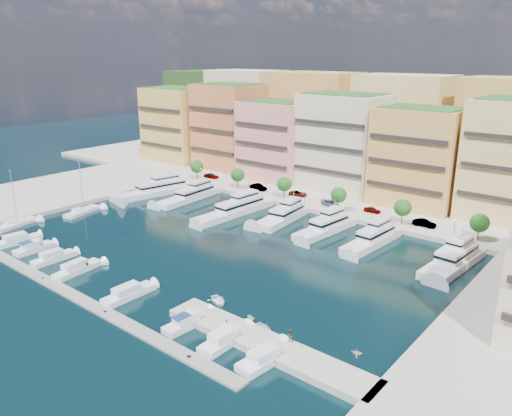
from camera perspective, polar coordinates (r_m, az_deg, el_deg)
The scene contains 54 objects.
ground at distance 100.19m, azimuth -4.53°, elevation -4.36°, with size 400.00×400.00×0.00m, color black.
north_quay at distance 148.81m, azimuth 12.25°, elevation 2.55°, with size 220.00×64.00×2.00m, color #9E998E.
west_quay at distance 144.75m, azimuth -24.85°, elevation 0.90°, with size 34.00×76.00×2.00m, color #9E998E.
hillside at distance 191.82m, azimuth 18.96°, elevation 5.28°, with size 240.00×40.00×58.00m, color #1F3214.
south_pontoon at distance 85.68m, azimuth -20.26°, elevation -9.36°, with size 72.00×2.20×0.35m, color gray.
finger_pier at distance 67.72m, azimuth 1.13°, elevation -15.72°, with size 32.00×5.00×2.00m, color #9E998E.
apartment_0 at distance 177.04m, azimuth -8.91°, elevation 9.45°, with size 22.00×16.50×24.80m.
apartment_1 at distance 162.73m, azimuth -3.14°, elevation 9.31°, with size 20.00×16.50×26.80m.
apartment_2 at distance 148.20m, azimuth 2.40°, elevation 7.75°, with size 20.00×15.50×22.80m.
apartment_3 at distance 138.22m, azimuth 9.93°, elevation 7.44°, with size 22.00×16.50×25.80m.
apartment_4 at distance 127.33m, azimuth 18.08°, elevation 5.55°, with size 20.00×15.50×23.80m.
backblock_0 at distance 186.10m, azimuth -1.03°, elevation 10.86°, with size 26.00×18.00×30.00m, color beige.
backblock_1 at distance 168.31m, azimuth 6.88°, elevation 10.06°, with size 26.00×18.00×30.00m, color #DBA352.
backblock_2 at distance 154.35m, azimuth 16.38°, elevation 8.84°, with size 26.00×18.00×30.00m, color #D5B771.
tree_0 at distance 148.68m, azimuth -6.77°, elevation 4.70°, with size 3.80×3.80×5.65m.
tree_1 at distance 137.83m, azimuth -2.13°, elevation 3.81°, with size 3.80×3.80×5.65m.
tree_2 at distance 128.07m, azimuth 3.24°, elevation 2.74°, with size 3.80×3.80×5.65m.
tree_3 at distance 119.66m, azimuth 9.42°, elevation 1.48°, with size 3.80×3.80×5.65m.
tree_4 at distance 112.91m, azimuth 16.43°, elevation 0.03°, with size 3.80×3.80×5.65m.
tree_5 at distance 108.12m, azimuth 24.19°, elevation -1.57°, with size 3.80×3.80×5.65m.
lamppost_0 at distance 144.51m, azimuth -6.31°, elevation 3.97°, with size 0.30×0.30×4.20m.
lamppost_1 at distance 132.55m, azimuth -0.84°, elevation 2.86°, with size 0.30×0.30×4.20m.
lamppost_2 at distance 122.07m, azimuth 5.62°, elevation 1.50°, with size 0.30×0.30×4.20m.
lamppost_3 at distance 113.50m, azimuth 13.16°, elevation -0.10°, with size 0.30×0.30×4.20m.
lamppost_4 at distance 107.29m, azimuth 21.75°, elevation -1.93°, with size 0.30×0.30×4.20m.
yacht_0 at distance 138.73m, azimuth -11.11°, elevation 2.07°, with size 9.47×24.94×7.30m.
yacht_1 at distance 131.80m, azimuth -7.43°, elevation 1.40°, with size 5.93×20.77×7.30m.
yacht_2 at distance 119.20m, azimuth -2.25°, elevation -0.13°, with size 5.38×23.95×7.30m.
yacht_3 at distance 114.60m, azimuth 3.15°, elevation -0.86°, with size 6.48×17.23×7.30m.
yacht_4 at distance 108.17m, azimuth 8.08°, elevation -2.20°, with size 5.72×17.81×7.30m.
yacht_5 at distance 103.25m, azimuth 13.27°, elevation -3.40°, with size 5.07×17.81×7.30m.
yacht_6 at distance 97.40m, azimuth 21.76°, elevation -5.50°, with size 6.27×19.01×7.30m.
cruiser_0 at distance 112.08m, azimuth -25.64°, elevation -3.40°, with size 3.65×9.17×2.55m.
cruiser_1 at distance 106.44m, azimuth -24.11°, elevation -4.24°, with size 2.87×7.57×2.66m.
cruiser_2 at distance 100.17m, azimuth -22.15°, elevation -5.32°, with size 2.49×8.13×2.55m.
cruiser_3 at distance 93.65m, azimuth -19.77°, elevation -6.62°, with size 3.43×9.28×2.55m.
cruiser_5 at distance 82.30m, azimuth -14.36°, elevation -9.50°, with size 2.64×8.98×2.55m.
cruiser_7 at distance 72.78m, azimuth -7.75°, elevation -12.82°, with size 2.96×8.05×2.66m.
cruiser_8 at distance 68.45m, azimuth -3.56°, elevation -14.82°, with size 2.72×8.32×2.55m.
cruiser_9 at distance 64.76m, azimuth 0.99°, elevation -16.85°, with size 3.62×8.19×2.55m.
sailboat_1 at distance 127.05m, azimuth -19.28°, elevation -0.43°, with size 5.18×10.16×13.20m.
sailboat_0 at distance 123.36m, azimuth -25.81°, elevation -1.74°, with size 4.94×10.05×13.20m.
tender_3 at distance 67.43m, azimuth 11.45°, elevation -15.87°, with size 1.28×1.49×0.78m, color beige.
tender_2 at distance 70.99m, azimuth 0.85°, elevation -13.67°, with size 2.53×3.54×0.73m, color silver.
tender_0 at distance 78.38m, azimuth -4.35°, elevation -10.52°, with size 2.65×3.71×0.77m, color white.
tender_1 at distance 73.67m, azimuth -0.62°, elevation -12.38°, with size 1.38×1.59×0.84m, color beige.
car_0 at distance 149.94m, azimuth -5.13°, elevation 3.70°, with size 1.85×4.60×1.57m, color gray.
car_1 at distance 136.39m, azimuth 0.27°, elevation 2.42°, with size 1.81×5.20×1.71m, color gray.
car_2 at distance 131.04m, azimuth 4.81°, elevation 1.65°, with size 2.23×4.84×1.35m, color gray.
car_3 at distance 123.29m, azimuth 8.49°, elevation 0.54°, with size 2.06×5.06×1.47m, color gray.
car_4 at distance 120.19m, azimuth 13.14°, elevation -0.20°, with size 1.59×3.95×1.34m, color gray.
car_5 at distance 113.52m, azimuth 18.68°, elevation -1.65°, with size 1.70×4.88×1.61m, color gray.
person_0 at distance 69.32m, azimuth -3.36°, elevation -13.17°, with size 0.57×0.37×1.56m, color navy.
person_1 at distance 66.85m, azimuth 3.91°, elevation -14.34°, with size 0.85×0.66×1.75m, color #49362C.
Camera 1 is at (65.10, -66.62, 36.92)m, focal length 35.00 mm.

